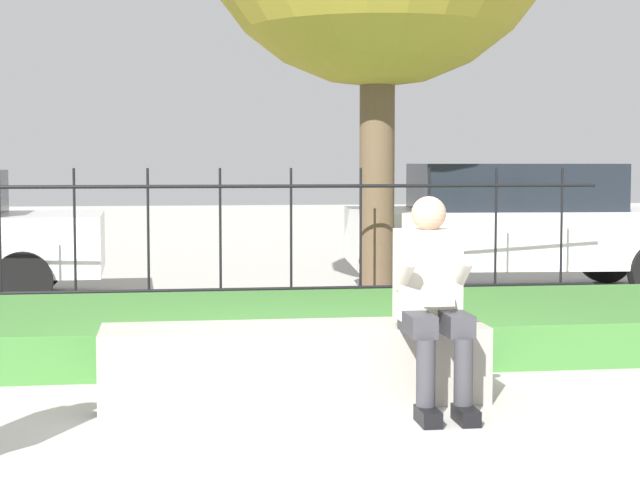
# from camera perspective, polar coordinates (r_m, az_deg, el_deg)

# --- Properties ---
(ground_plane) EXTENTS (60.00, 60.00, 0.00)m
(ground_plane) POSITION_cam_1_polar(r_m,az_deg,el_deg) (6.69, -0.94, -8.58)
(ground_plane) COLOR #B2AFA8
(stone_bench) EXTENTS (2.36, 0.57, 0.47)m
(stone_bench) POSITION_cam_1_polar(r_m,az_deg,el_deg) (6.64, -1.38, -6.82)
(stone_bench) COLOR gray
(stone_bench) RESTS_ON ground_plane
(person_seated_reader) EXTENTS (0.42, 0.73, 1.27)m
(person_seated_reader) POSITION_cam_1_polar(r_m,az_deg,el_deg) (6.39, 6.00, -2.84)
(person_seated_reader) COLOR black
(person_seated_reader) RESTS_ON ground_plane
(grass_berm) EXTENTS (8.64, 2.32, 0.33)m
(grass_berm) POSITION_cam_1_polar(r_m,az_deg,el_deg) (8.47, -2.52, -4.74)
(grass_berm) COLOR #3D7533
(grass_berm) RESTS_ON ground_plane
(iron_fence) EXTENTS (6.64, 0.03, 1.42)m
(iron_fence) POSITION_cam_1_polar(r_m,az_deg,el_deg) (10.01, -3.44, -0.00)
(iron_fence) COLOR black
(iron_fence) RESTS_ON ground_plane
(car_parked_right) EXTENTS (4.10, 2.22, 1.46)m
(car_parked_right) POSITION_cam_1_polar(r_m,az_deg,el_deg) (12.32, 10.69, 0.83)
(car_parked_right) COLOR silver
(car_parked_right) RESTS_ON ground_plane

